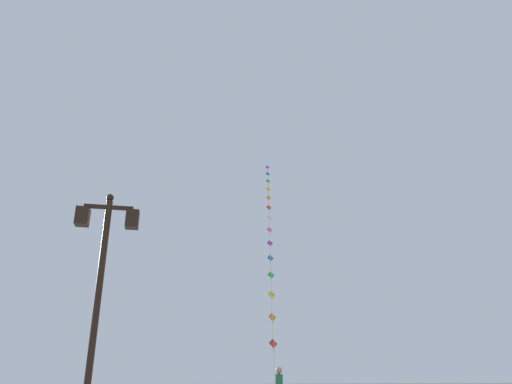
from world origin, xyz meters
TOP-DOWN VIEW (x-y plane):
  - twin_lantern_lamp_post at (-2.53, 9.40)m, footprint 1.33×0.28m
  - kite_train at (5.13, 27.38)m, footprint 4.43×19.96m

SIDE VIEW (x-z plane):
  - twin_lantern_lamp_post at x=-2.53m, z-range 0.98..6.18m
  - kite_train at x=5.13m, z-range 0.40..19.61m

